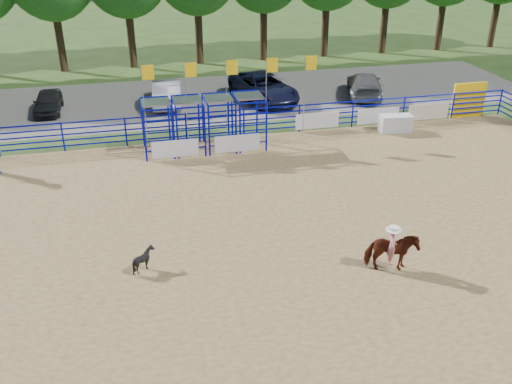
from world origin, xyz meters
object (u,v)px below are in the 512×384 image
(car_b, at_px, (167,92))
(car_c, at_px, (264,87))
(announcer_table, at_px, (395,123))
(horse_and_rider, at_px, (391,249))
(car_d, at_px, (365,85))
(calf, at_px, (144,259))
(car_a, at_px, (48,102))

(car_b, relative_size, car_c, 0.81)
(announcer_table, relative_size, horse_and_rider, 0.74)
(announcer_table, relative_size, car_d, 0.34)
(horse_and_rider, relative_size, calf, 2.78)
(car_a, relative_size, car_b, 0.78)
(announcer_table, distance_m, car_d, 6.44)
(horse_and_rider, bearing_deg, car_c, 88.77)
(calf, distance_m, car_d, 22.07)
(horse_and_rider, xyz_separation_m, calf, (-7.87, 1.86, -0.39))
(car_a, xyz_separation_m, car_c, (12.76, -0.66, 0.19))
(announcer_table, bearing_deg, car_b, 146.55)
(car_b, xyz_separation_m, car_c, (5.86, -0.54, 0.04))
(car_b, bearing_deg, car_c, -179.63)
(announcer_table, xyz_separation_m, car_d, (0.92, 6.37, 0.27))
(horse_and_rider, distance_m, calf, 8.10)
(horse_and_rider, bearing_deg, announcer_table, 63.71)
(car_c, xyz_separation_m, car_d, (6.42, -0.59, -0.08))
(calf, relative_size, car_d, 0.16)
(car_c, bearing_deg, calf, -127.78)
(announcer_table, relative_size, calf, 2.04)
(car_a, xyz_separation_m, car_d, (19.17, -1.25, 0.10))
(horse_and_rider, xyz_separation_m, car_b, (-5.45, 19.45, -0.04))
(car_a, xyz_separation_m, car_b, (6.90, -0.12, 0.15))
(horse_and_rider, distance_m, car_c, 18.91)
(announcer_table, distance_m, horse_and_rider, 13.33)
(car_b, bearing_deg, car_d, -179.60)
(car_a, bearing_deg, calf, -74.41)
(car_d, bearing_deg, car_c, 13.51)
(announcer_table, xyz_separation_m, horse_and_rider, (-5.90, -11.95, 0.36))
(announcer_table, xyz_separation_m, calf, (-13.77, -10.09, -0.04))
(car_b, height_order, car_c, car_c)
(horse_and_rider, relative_size, car_c, 0.39)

